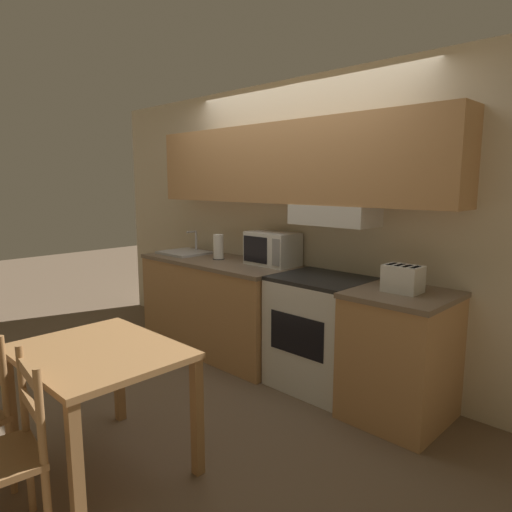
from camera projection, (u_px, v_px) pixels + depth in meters
name	position (u px, v px, depth m)	size (l,w,h in m)	color
ground_plane	(295.00, 358.00, 4.32)	(16.00, 16.00, 0.00)	brown
wall_back	(294.00, 196.00, 4.02)	(5.47, 0.38, 2.55)	beige
lower_counter_main	(219.00, 305.00, 4.50)	(1.69, 0.69, 0.91)	tan
lower_counter_right_stub	(400.00, 356.00, 3.18)	(0.66, 0.69, 0.91)	tan
stove_range	(320.00, 332.00, 3.68)	(0.73, 0.62, 0.91)	silver
microwave	(273.00, 249.00, 4.12)	(0.46, 0.31, 0.30)	silver
toaster	(403.00, 278.00, 3.11)	(0.26, 0.18, 0.18)	silver
sink_basin	(185.00, 252.00, 4.80)	(0.48, 0.42, 0.23)	#B7BABF
paper_towel_roll	(218.00, 247.00, 4.44)	(0.12, 0.12, 0.24)	black
dining_table	(99.00, 367.00, 2.58)	(0.95, 0.77, 0.73)	#9E7042
chair_right_of_table	(3.00, 459.00, 2.04)	(0.43, 0.43, 0.88)	#9E7042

